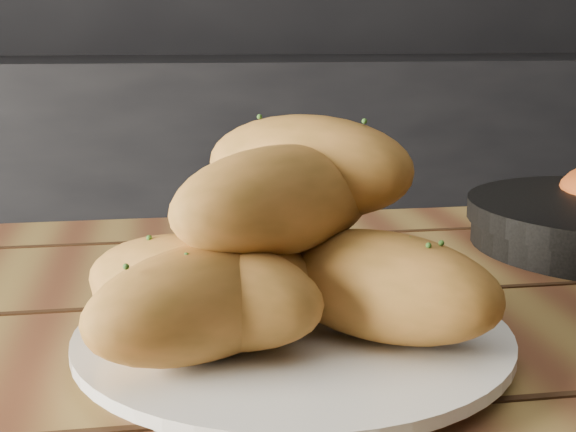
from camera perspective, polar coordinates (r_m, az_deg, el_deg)
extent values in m
cube|color=black|center=(1.99, -7.02, -2.01)|extent=(2.80, 0.60, 0.90)
cube|color=olive|center=(0.62, 18.67, -9.42)|extent=(1.64, 0.82, 0.04)
cylinder|color=silver|center=(0.54, 0.35, -9.18)|extent=(0.26, 0.26, 0.01)
cylinder|color=silver|center=(0.54, 0.36, -8.39)|extent=(0.29, 0.29, 0.01)
ellipsoid|color=#B17031|center=(0.48, -5.71, -6.02)|extent=(0.18, 0.15, 0.07)
ellipsoid|color=#B17031|center=(0.51, 6.72, -4.96)|extent=(0.17, 0.16, 0.07)
ellipsoid|color=#B17031|center=(0.58, -1.14, -2.75)|extent=(0.13, 0.17, 0.07)
ellipsoid|color=#B17031|center=(0.50, -0.71, 1.09)|extent=(0.17, 0.15, 0.07)
ellipsoid|color=#B17031|center=(0.54, 1.45, 3.53)|extent=(0.16, 0.14, 0.07)
ellipsoid|color=#B17031|center=(0.50, -6.22, -5.37)|extent=(0.18, 0.15, 0.07)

